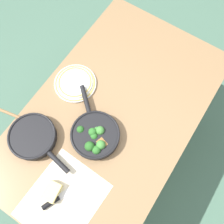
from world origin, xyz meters
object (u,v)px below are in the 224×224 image
at_px(dinner_plate_stack, 75,83).
at_px(skillet_eggs, 33,137).
at_px(grater_knife, 59,197).
at_px(cheese_block, 52,192).
at_px(skillet_broccoli, 95,135).
at_px(wooden_spoon, 21,118).

bearing_deg(dinner_plate_stack, skillet_eggs, 1.32).
height_order(grater_knife, cheese_block, cheese_block).
height_order(skillet_broccoli, wooden_spoon, skillet_broccoli).
bearing_deg(grater_knife, skillet_broccoli, 27.15).
height_order(skillet_eggs, cheese_block, skillet_eggs).
xyz_separation_m(skillet_broccoli, skillet_eggs, (0.17, -0.25, -0.01)).
bearing_deg(skillet_broccoli, grater_knife, 134.79).
relative_size(cheese_block, dinner_plate_stack, 0.43).
bearing_deg(wooden_spoon, dinner_plate_stack, 59.13).
bearing_deg(dinner_plate_stack, skillet_broccoli, 54.48).
xyz_separation_m(skillet_eggs, cheese_block, (0.15, 0.24, -0.00)).
xyz_separation_m(cheese_block, dinner_plate_stack, (-0.51, -0.24, -0.01)).
bearing_deg(skillet_eggs, wooden_spoon, 169.32).
height_order(skillet_broccoli, dinner_plate_stack, skillet_broccoli).
distance_m(skillet_eggs, wooden_spoon, 0.13).
bearing_deg(grater_knife, wooden_spoon, 86.20).
bearing_deg(skillet_eggs, cheese_block, -23.57).
xyz_separation_m(skillet_eggs, wooden_spoon, (-0.04, -0.12, -0.02)).
bearing_deg(dinner_plate_stack, cheese_block, 25.50).
distance_m(wooden_spoon, dinner_plate_stack, 0.33).
distance_m(skillet_eggs, grater_knife, 0.32).
relative_size(skillet_broccoli, wooden_spoon, 0.98).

